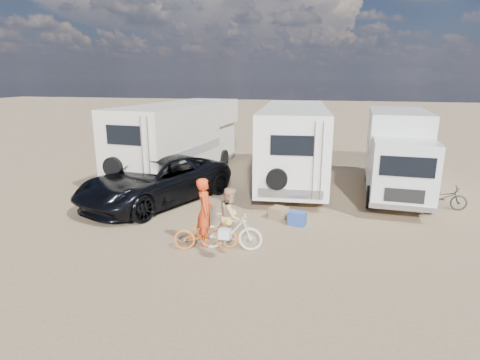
% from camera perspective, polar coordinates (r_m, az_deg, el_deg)
% --- Properties ---
extents(ground, '(140.00, 140.00, 0.00)m').
position_cam_1_polar(ground, '(10.67, 3.51, -10.37)').
color(ground, '#997E5B').
rests_on(ground, ground).
extents(rv_main, '(3.30, 8.47, 3.31)m').
position_cam_1_polar(rv_main, '(17.16, 7.74, 4.99)').
color(rv_main, white).
rests_on(rv_main, ground).
extents(rv_left, '(3.42, 8.63, 3.35)m').
position_cam_1_polar(rv_left, '(18.45, -8.75, 5.69)').
color(rv_left, beige).
rests_on(rv_left, ground).
extents(box_truck, '(2.49, 6.55, 3.22)m').
position_cam_1_polar(box_truck, '(16.29, 21.85, 3.39)').
color(box_truck, silver).
rests_on(box_truck, ground).
extents(dark_suv, '(4.92, 6.66, 1.68)m').
position_cam_1_polar(dark_suv, '(14.75, -12.10, -0.05)').
color(dark_suv, black).
rests_on(dark_suv, ground).
extents(bike_man, '(1.80, 1.01, 0.90)m').
position_cam_1_polar(bike_man, '(10.68, -5.01, -7.75)').
color(bike_man, orange).
rests_on(bike_man, ground).
extents(bike_woman, '(1.75, 0.63, 1.03)m').
position_cam_1_polar(bike_woman, '(10.59, -1.35, -7.48)').
color(bike_woman, beige).
rests_on(bike_woman, ground).
extents(rider_man, '(0.58, 0.75, 1.81)m').
position_cam_1_polar(rider_man, '(10.51, -5.06, -5.46)').
color(rider_man, red).
rests_on(rider_man, ground).
extents(rider_woman, '(0.65, 0.81, 1.56)m').
position_cam_1_polar(rider_woman, '(10.50, -1.36, -6.15)').
color(rider_woman, tan).
rests_on(rider_woman, ground).
extents(bike_parked, '(1.67, 0.67, 0.86)m').
position_cam_1_polar(bike_parked, '(15.51, 27.20, -2.24)').
color(bike_parked, black).
rests_on(bike_parked, ground).
extents(cooler, '(0.60, 0.48, 0.43)m').
position_cam_1_polar(cooler, '(12.54, 8.27, -5.52)').
color(cooler, navy).
rests_on(cooler, ground).
extents(crate, '(0.65, 0.65, 0.39)m').
position_cam_1_polar(crate, '(12.98, 5.60, -4.80)').
color(crate, olive).
rests_on(crate, ground).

